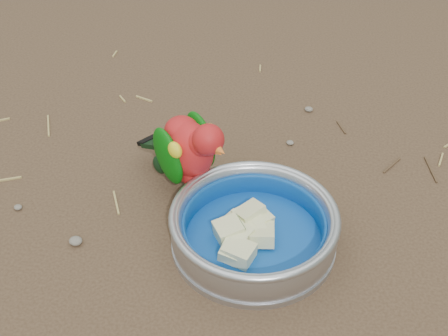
% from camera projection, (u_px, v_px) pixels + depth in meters
% --- Properties ---
extents(ground, '(60.00, 60.00, 0.00)m').
position_uv_depth(ground, '(199.00, 212.00, 0.95)').
color(ground, '#493524').
extents(food_bowl, '(0.24, 0.24, 0.02)m').
position_uv_depth(food_bowl, '(253.00, 241.00, 0.89)').
color(food_bowl, '#B2B2BA').
rests_on(food_bowl, ground).
extents(bowl_wall, '(0.24, 0.24, 0.04)m').
position_uv_depth(bowl_wall, '(254.00, 226.00, 0.87)').
color(bowl_wall, '#B2B2BA').
rests_on(bowl_wall, food_bowl).
extents(fruit_wedges, '(0.14, 0.14, 0.03)m').
position_uv_depth(fruit_wedges, '(254.00, 229.00, 0.88)').
color(fruit_wedges, beige).
rests_on(fruit_wedges, food_bowl).
extents(lory_parrot, '(0.20, 0.17, 0.15)m').
position_uv_depth(lory_parrot, '(190.00, 156.00, 0.94)').
color(lory_parrot, red).
rests_on(lory_parrot, ground).
extents(ground_debris, '(0.90, 0.80, 0.01)m').
position_uv_depth(ground_debris, '(230.00, 173.00, 1.02)').
color(ground_debris, '#A69051').
rests_on(ground_debris, ground).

